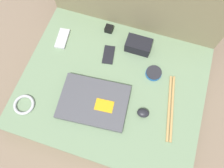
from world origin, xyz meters
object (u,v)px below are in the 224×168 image
at_px(laptop, 94,102).
at_px(computer_mouse, 143,113).
at_px(speaker_puck, 154,73).
at_px(phone_black, 109,55).
at_px(camera_pouch, 138,45).
at_px(charger_brick, 109,29).
at_px(phone_silver, 62,38).

xyz_separation_m(laptop, computer_mouse, (0.25, 0.02, 0.00)).
bearing_deg(speaker_puck, phone_black, 172.30).
relative_size(computer_mouse, speaker_puck, 0.76).
distance_m(computer_mouse, phone_black, 0.37).
relative_size(speaker_puck, phone_black, 0.71).
bearing_deg(speaker_puck, computer_mouse, -89.41).
distance_m(camera_pouch, charger_brick, 0.20).
relative_size(laptop, phone_silver, 2.67).
distance_m(computer_mouse, speaker_puck, 0.23).
bearing_deg(computer_mouse, charger_brick, 120.61).
distance_m(speaker_puck, camera_pouch, 0.18).
relative_size(phone_silver, phone_black, 1.12).
xyz_separation_m(laptop, speaker_puck, (0.25, 0.25, -0.00)).
bearing_deg(computer_mouse, camera_pouch, 102.82).
height_order(laptop, phone_black, laptop).
xyz_separation_m(phone_silver, camera_pouch, (0.42, 0.07, 0.02)).
bearing_deg(phone_silver, speaker_puck, -12.70).
xyz_separation_m(laptop, phone_silver, (-0.30, 0.30, -0.01)).
distance_m(phone_black, charger_brick, 0.16).
bearing_deg(charger_brick, laptop, -81.66).
bearing_deg(camera_pouch, speaker_puck, -46.60).
height_order(phone_black, charger_brick, charger_brick).
xyz_separation_m(laptop, charger_brick, (-0.06, 0.44, 0.00)).
bearing_deg(phone_black, phone_silver, 166.88).
bearing_deg(phone_silver, laptop, -52.43).
height_order(speaker_puck, charger_brick, charger_brick).
xyz_separation_m(computer_mouse, phone_black, (-0.27, 0.26, -0.01)).
height_order(computer_mouse, charger_brick, same).
bearing_deg(phone_black, camera_pouch, 23.31).
distance_m(phone_black, camera_pouch, 0.17).
distance_m(laptop, phone_black, 0.28).
height_order(speaker_puck, phone_black, speaker_puck).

